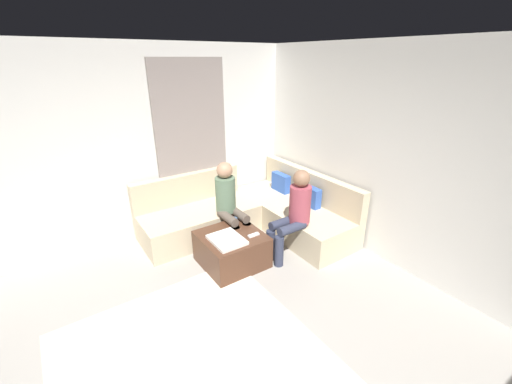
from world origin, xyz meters
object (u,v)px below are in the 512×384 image
(ottoman, at_px, (232,249))
(sectional_couch, at_px, (253,213))
(game_remote, at_px, (254,235))
(person_on_couch_back, at_px, (294,211))
(coffee_mug, at_px, (234,221))
(person_on_couch_side, at_px, (229,202))

(ottoman, bearing_deg, sectional_couch, 129.07)
(game_remote, relative_size, person_on_couch_back, 0.12)
(coffee_mug, bearing_deg, ottoman, -39.29)
(coffee_mug, height_order, person_on_couch_back, person_on_couch_back)
(sectional_couch, distance_m, coffee_mug, 0.68)
(sectional_couch, bearing_deg, ottoman, -50.93)
(ottoman, bearing_deg, game_remote, 50.71)
(person_on_couch_back, bearing_deg, sectional_couch, 3.58)
(game_remote, height_order, person_on_couch_back, person_on_couch_back)
(ottoman, relative_size, game_remote, 5.07)
(coffee_mug, distance_m, game_remote, 0.40)
(ottoman, bearing_deg, person_on_couch_side, 151.99)
(coffee_mug, relative_size, game_remote, 0.63)
(coffee_mug, distance_m, person_on_couch_back, 0.81)
(ottoman, distance_m, person_on_couch_back, 0.94)
(sectional_couch, distance_m, person_on_couch_side, 0.63)
(ottoman, xyz_separation_m, person_on_couch_side, (-0.44, 0.23, 0.45))
(game_remote, bearing_deg, coffee_mug, -174.29)
(coffee_mug, distance_m, person_on_couch_side, 0.29)
(sectional_couch, relative_size, game_remote, 17.00)
(sectional_couch, distance_m, person_on_couch_back, 0.96)
(game_remote, bearing_deg, person_on_couch_back, 78.40)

